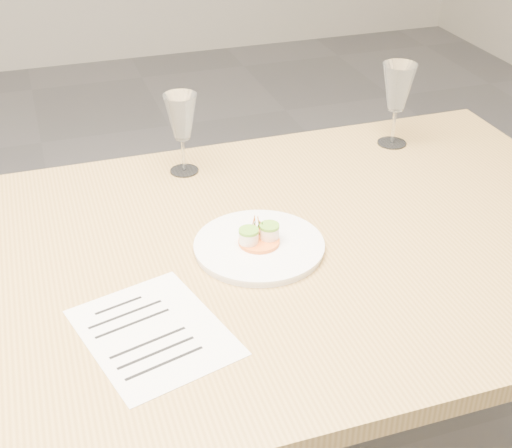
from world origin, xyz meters
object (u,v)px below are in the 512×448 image
object	(u,v)px
recipe_sheet	(153,332)
wine_glass_3	(181,119)
dining_table	(72,310)
wine_glass_4	(398,89)
dinner_plate	(259,245)

from	to	relation	value
recipe_sheet	wine_glass_3	xyz separation A→B (m)	(0.19, 0.57, 0.14)
dining_table	recipe_sheet	world-z (taller)	recipe_sheet
wine_glass_3	wine_glass_4	world-z (taller)	wine_glass_4
dinner_plate	dining_table	bearing A→B (deg)	178.71
dinner_plate	recipe_sheet	xyz separation A→B (m)	(-0.26, -0.19, -0.01)
dinner_plate	wine_glass_3	world-z (taller)	wine_glass_3
wine_glass_3	wine_glass_4	xyz separation A→B (m)	(0.56, -0.02, 0.01)
dining_table	dinner_plate	bearing A→B (deg)	-1.29
dinner_plate	recipe_sheet	world-z (taller)	dinner_plate
recipe_sheet	wine_glass_3	bearing A→B (deg)	56.23
wine_glass_3	recipe_sheet	bearing A→B (deg)	-108.64
wine_glass_3	dinner_plate	bearing A→B (deg)	-80.51
dining_table	wine_glass_3	distance (m)	0.54
dining_table	recipe_sheet	bearing A→B (deg)	-56.85
dining_table	wine_glass_4	distance (m)	0.97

